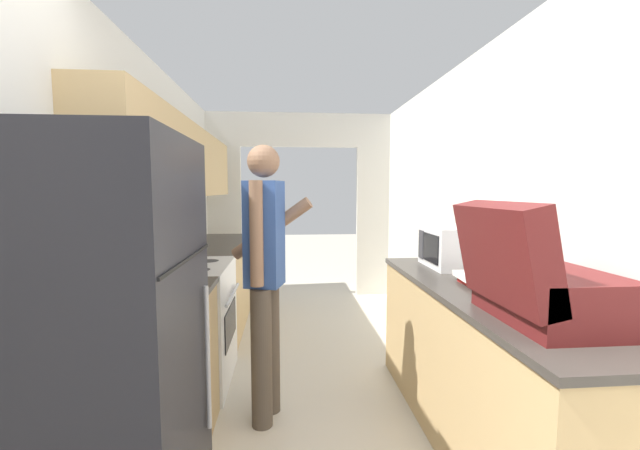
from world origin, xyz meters
name	(u,v)px	position (x,y,z in m)	size (l,w,h in m)	color
wall_left	(141,197)	(-1.20, 2.03, 1.42)	(0.38, 6.91, 2.50)	silver
wall_right	(506,223)	(1.27, 1.66, 1.25)	(0.06, 6.91, 2.50)	silver
wall_far_with_doorway	(300,193)	(0.00, 4.54, 1.43)	(2.88, 0.06, 2.50)	silver
counter_left	(206,299)	(-0.94, 2.85, 0.46)	(0.62, 3.16, 0.91)	tan
counter_right	(482,366)	(0.94, 1.28, 0.46)	(0.62, 2.07, 0.91)	tan
refrigerator	(101,354)	(-0.90, 0.71, 0.84)	(0.70, 0.75, 1.68)	black
range_oven	(188,324)	(-0.93, 2.14, 0.46)	(0.66, 0.80, 1.05)	white
person	(265,274)	(-0.32, 1.62, 0.95)	(0.56, 0.44, 1.75)	#4C4238
suitcase	(534,281)	(0.86, 0.73, 1.09)	(0.53, 0.59, 0.51)	#5B1919
microwave	(454,247)	(1.03, 1.91, 1.06)	(0.38, 0.46, 0.30)	white
book_stack	(482,280)	(0.96, 1.35, 0.94)	(0.25, 0.33, 0.06)	red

